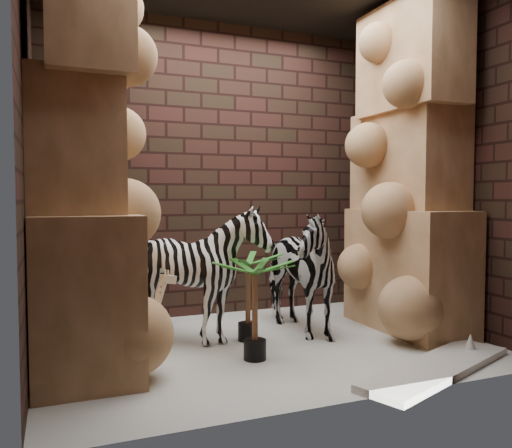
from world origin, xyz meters
name	(u,v)px	position (x,y,z in m)	size (l,w,h in m)	color
floor	(265,345)	(0.00, 0.00, 0.00)	(3.50, 3.50, 0.00)	beige
wall_back	(219,170)	(0.00, 1.25, 1.50)	(3.50, 3.50, 0.00)	black
wall_front	(350,148)	(0.00, -1.25, 1.50)	(3.50, 3.50, 0.00)	black
wall_left	(28,155)	(-1.75, 0.00, 1.50)	(3.00, 3.00, 0.00)	black
wall_right	(438,167)	(1.75, 0.00, 1.50)	(3.00, 3.00, 0.00)	black
rock_pillar_left	(82,157)	(-1.40, 0.00, 1.50)	(0.68, 1.30, 3.00)	tan
rock_pillar_right	(409,166)	(1.42, 0.00, 1.50)	(0.58, 1.25, 3.00)	tan
zebra_right	(292,261)	(0.38, 0.29, 0.64)	(0.59, 1.09, 1.29)	white
zebra_left	(200,281)	(-0.47, 0.27, 0.52)	(0.93, 1.15, 1.04)	white
giraffe_toy	(139,320)	(-1.05, -0.22, 0.35)	(0.36, 0.12, 0.71)	#F9E0B4
palm_front	(248,296)	(-0.08, 0.19, 0.38)	(0.36, 0.36, 0.75)	#28611E
palm_back	(255,309)	(-0.21, -0.30, 0.38)	(0.36, 0.36, 0.76)	#28611E
surfboard	(437,368)	(0.87, -1.02, 0.03)	(1.51, 0.37, 0.05)	silver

